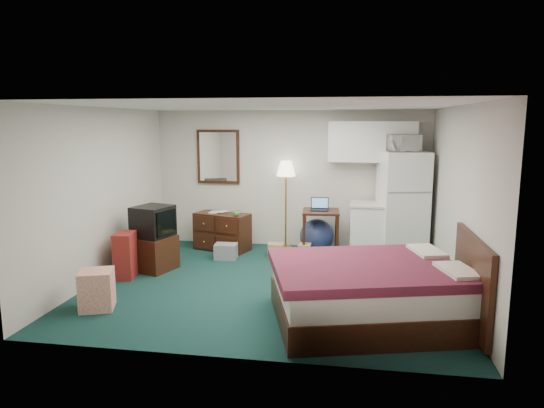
% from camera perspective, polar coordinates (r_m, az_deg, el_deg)
% --- Properties ---
extents(floor, '(5.00, 4.50, 0.01)m').
position_cam_1_polar(floor, '(7.03, -0.21, -9.36)').
color(floor, '#0F3837').
rests_on(floor, ground).
extents(ceiling, '(5.00, 4.50, 0.01)m').
position_cam_1_polar(ceiling, '(6.66, -0.22, 11.45)').
color(ceiling, beige).
rests_on(ceiling, walls).
extents(walls, '(5.01, 4.51, 2.50)m').
position_cam_1_polar(walls, '(6.73, -0.22, 0.76)').
color(walls, beige).
rests_on(walls, floor).
extents(mirror, '(0.80, 0.06, 1.00)m').
position_cam_1_polar(mirror, '(9.14, -6.33, 5.56)').
color(mirror, white).
rests_on(mirror, walls).
extents(upper_cabinets, '(1.50, 0.35, 0.70)m').
position_cam_1_polar(upper_cabinets, '(8.65, 11.68, 7.19)').
color(upper_cabinets, white).
rests_on(upper_cabinets, walls).
extents(headboard, '(0.06, 1.56, 1.00)m').
position_cam_1_polar(headboard, '(5.88, 22.47, -8.30)').
color(headboard, black).
rests_on(headboard, walls).
extents(dresser, '(1.07, 0.73, 0.67)m').
position_cam_1_polar(dresser, '(8.81, -5.87, -3.24)').
color(dresser, black).
rests_on(dresser, floor).
extents(floor_lamp, '(0.42, 0.42, 1.60)m').
position_cam_1_polar(floor_lamp, '(8.81, 1.64, -0.10)').
color(floor_lamp, gold).
rests_on(floor_lamp, floor).
extents(desk, '(0.66, 0.66, 0.79)m').
position_cam_1_polar(desk, '(8.45, 5.74, -3.38)').
color(desk, black).
rests_on(desk, floor).
extents(exercise_ball, '(0.64, 0.64, 0.60)m').
position_cam_1_polar(exercise_ball, '(8.63, 5.28, -3.74)').
color(exercise_ball, navy).
rests_on(exercise_ball, floor).
extents(kitchen_counter, '(0.83, 0.65, 0.88)m').
position_cam_1_polar(kitchen_counter, '(8.56, 11.97, -3.06)').
color(kitchen_counter, white).
rests_on(kitchen_counter, floor).
extents(fridge, '(0.87, 0.87, 1.80)m').
position_cam_1_polar(fridge, '(8.53, 15.07, -0.07)').
color(fridge, white).
rests_on(fridge, floor).
extents(bed, '(2.47, 2.14, 0.68)m').
position_cam_1_polar(bed, '(5.79, 11.35, -10.22)').
color(bed, '#511728').
rests_on(bed, floor).
extents(tv_stand, '(0.68, 0.71, 0.53)m').
position_cam_1_polar(tv_stand, '(7.82, -13.63, -5.66)').
color(tv_stand, black).
rests_on(tv_stand, floor).
extents(suitcase, '(0.33, 0.46, 0.68)m').
position_cam_1_polar(suitcase, '(7.54, -16.87, -5.78)').
color(suitcase, maroon).
rests_on(suitcase, floor).
extents(retail_box, '(0.50, 0.50, 0.49)m').
position_cam_1_polar(retail_box, '(6.44, -19.91, -9.47)').
color(retail_box, '#F5E3CE').
rests_on(retail_box, floor).
extents(file_bin, '(0.39, 0.30, 0.26)m').
position_cam_1_polar(file_bin, '(8.26, -5.43, -5.57)').
color(file_bin, gray).
rests_on(file_bin, floor).
extents(cardboard_box_a, '(0.29, 0.25, 0.22)m').
position_cam_1_polar(cardboard_box_a, '(8.39, 0.43, -5.41)').
color(cardboard_box_a, olive).
rests_on(cardboard_box_a, floor).
extents(cardboard_box_b, '(0.21, 0.25, 0.24)m').
position_cam_1_polar(cardboard_box_b, '(8.30, 3.87, -5.54)').
color(cardboard_box_b, olive).
rests_on(cardboard_box_b, floor).
extents(laptop, '(0.31, 0.26, 0.21)m').
position_cam_1_polar(laptop, '(8.36, 5.62, -0.05)').
color(laptop, black).
rests_on(laptop, desk).
extents(crt_tv, '(0.66, 0.68, 0.48)m').
position_cam_1_polar(crt_tv, '(7.74, -13.83, -2.00)').
color(crt_tv, black).
rests_on(crt_tv, tv_stand).
extents(microwave, '(0.56, 0.40, 0.35)m').
position_cam_1_polar(microwave, '(8.43, 15.24, 7.15)').
color(microwave, white).
rests_on(microwave, fridge).
extents(book_a, '(0.17, 0.03, 0.23)m').
position_cam_1_polar(book_a, '(8.82, -7.31, -0.26)').
color(book_a, olive).
rests_on(book_a, dresser).
extents(book_b, '(0.14, 0.11, 0.21)m').
position_cam_1_polar(book_b, '(8.88, -6.17, -0.24)').
color(book_b, olive).
rests_on(book_b, dresser).
extents(mug, '(0.14, 0.11, 0.13)m').
position_cam_1_polar(mug, '(8.47, -4.24, -0.99)').
color(mug, '#619A4B').
rests_on(mug, dresser).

